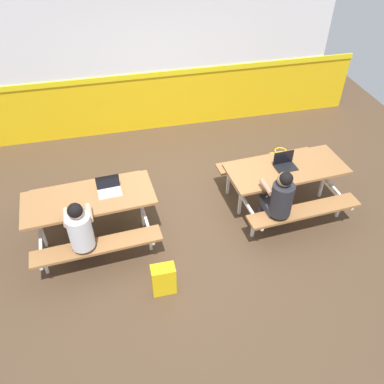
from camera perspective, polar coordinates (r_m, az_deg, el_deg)
The scene contains 10 objects.
ground_plane at distance 6.29m, azimuth -0.26°, elevation -3.16°, with size 10.00×10.00×0.02m, color #4C3826.
accent_backdrop at distance 7.86m, azimuth -4.89°, elevation 17.18°, with size 8.00×0.14×2.60m.
picnic_table_left at distance 5.74m, azimuth -14.27°, elevation -2.00°, with size 1.83×1.67×0.74m.
picnic_table_right at distance 6.23m, azimuth 13.11°, elevation 2.17°, with size 1.83×1.67×0.74m.
student_nearer at distance 5.24m, azimuth -15.57°, elevation -5.18°, with size 0.38×0.53×1.21m.
student_further at distance 5.61m, azimuth 12.21°, elevation -0.87°, with size 0.38×0.53×1.21m.
laptop_silver at distance 5.63m, azimuth -11.71°, elevation 0.43°, with size 0.33×0.24×0.22m.
laptop_dark at distance 6.12m, azimuth 13.07°, elevation 3.91°, with size 0.33×0.24×0.22m.
backpack_dark at distance 5.18m, azimuth -4.08°, elevation -12.24°, with size 0.30×0.22×0.44m.
tote_bag_bright at distance 7.19m, azimuth 12.25°, elevation 4.24°, with size 0.34×0.21×0.43m.
Camera 1 is at (-1.00, -4.45, 4.32)m, focal length 37.51 mm.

